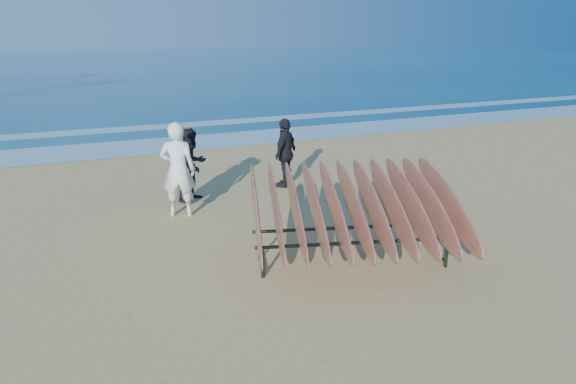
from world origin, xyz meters
name	(u,v)px	position (x,y,z in m)	size (l,w,h in m)	color
ground	(307,259)	(0.00, 0.00, 0.00)	(120.00, 120.00, 0.00)	tan
ocean	(92,65)	(0.00, 55.00, 0.01)	(160.00, 160.00, 0.00)	navy
foam_near	(179,144)	(0.00, 10.00, 0.01)	(160.00, 160.00, 0.00)	white
foam_far	(160,127)	(0.00, 13.50, 0.01)	(160.00, 160.00, 0.00)	white
surfboard_rack	(353,207)	(0.60, -0.43, 0.98)	(3.84, 3.61, 1.65)	black
person_white	(178,170)	(-1.47, 2.99, 0.97)	(0.71, 0.47, 1.95)	white
person_dark_a	(192,165)	(-0.98, 3.87, 0.81)	(0.79, 0.62, 1.63)	black
person_dark_b	(286,153)	(1.35, 4.04, 0.84)	(0.98, 0.41, 1.67)	black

